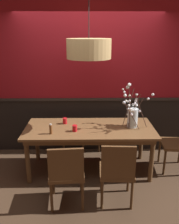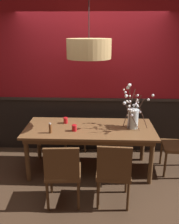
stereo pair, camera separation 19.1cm
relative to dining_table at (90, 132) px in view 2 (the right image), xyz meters
name	(u,v)px [view 2 (the right image)]	position (x,y,z in m)	size (l,w,h in m)	color
ground_plane	(90,169)	(0.00, 0.00, -0.67)	(24.00, 24.00, 0.00)	#422D1E
back_wall	(91,79)	(0.00, 0.78, 0.71)	(4.63, 0.14, 2.78)	black
dining_table	(90,132)	(0.00, 0.00, 0.00)	(2.02, 0.87, 0.75)	brown
chair_near_side_left	(63,171)	(-0.30, -0.86, -0.17)	(0.48, 0.45, 0.89)	brown
chair_far_side_left	(76,122)	(-0.30, 0.83, -0.15)	(0.44, 0.41, 0.93)	brown
chair_far_side_right	(109,122)	(0.34, 0.86, -0.16)	(0.44, 0.43, 0.91)	brown
chair_near_side_right	(114,171)	(0.34, -0.83, -0.17)	(0.46, 0.45, 0.91)	brown
vase_with_blossoms	(133,116)	(0.67, 0.03, 0.27)	(0.41, 0.46, 0.72)	silver
candle_holder_nearer_center	(66,120)	(-0.40, 0.17, 0.13)	(0.07, 0.07, 0.10)	red
candle_holder_nearer_edge	(74,128)	(-0.22, -0.14, 0.13)	(0.08, 0.08, 0.10)	red
condiment_bottle	(50,128)	(-0.57, -0.23, 0.16)	(0.04, 0.04, 0.16)	brown
pendant_lamp	(89,49)	(-0.01, 0.02, 1.28)	(0.64, 0.64, 0.96)	tan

